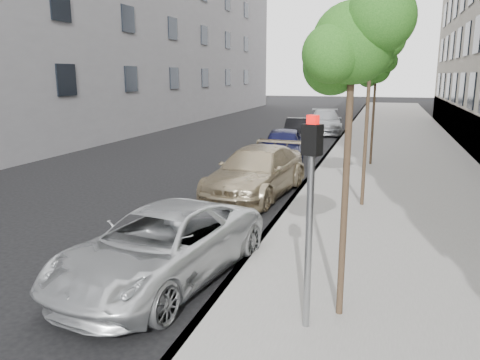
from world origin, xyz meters
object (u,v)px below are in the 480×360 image
at_px(signal_pole, 310,199).
at_px(tree_near, 355,44).
at_px(suv, 256,172).
at_px(sedan_black, 299,131).
at_px(sedan_blue, 283,146).
at_px(tree_far, 377,69).
at_px(tree_mid, 372,52).
at_px(sedan_rear, 325,122).
at_px(minivan, 161,246).

bearing_deg(signal_pole, tree_near, 72.44).
height_order(suv, sedan_black, suv).
distance_m(suv, sedan_blue, 5.79).
bearing_deg(sedan_blue, tree_far, -7.90).
xyz_separation_m(signal_pole, sedan_black, (-3.61, 19.37, -1.38)).
bearing_deg(sedan_black, tree_mid, -77.03).
relative_size(tree_mid, tree_far, 1.10).
height_order(sedan_blue, sedan_black, sedan_blue).
bearing_deg(suv, tree_mid, -5.02).
height_order(signal_pole, sedan_blue, signal_pole).
height_order(tree_far, sedan_rear, tree_far).
relative_size(minivan, sedan_black, 1.15).
distance_m(tree_mid, tree_far, 6.51).
distance_m(tree_near, minivan, 4.85).
bearing_deg(tree_near, minivan, 170.50).
height_order(tree_near, suv, tree_near).
bearing_deg(sedan_rear, suv, -97.63).
xyz_separation_m(minivan, sedan_rear, (0.00, 23.55, 0.08)).
xyz_separation_m(tree_mid, sedan_black, (-4.07, 12.34, -3.64)).
xyz_separation_m(signal_pole, suv, (-2.87, 7.70, -1.32)).
bearing_deg(tree_mid, sedan_rear, 100.70).
xyz_separation_m(minivan, sedan_black, (-0.74, 18.29, 0.02)).
height_order(minivan, sedan_rear, sedan_rear).
height_order(tree_near, sedan_rear, tree_near).
relative_size(tree_mid, minivan, 1.04).
distance_m(tree_near, tree_far, 13.00).
bearing_deg(tree_mid, sedan_black, 108.25).
xyz_separation_m(sedan_black, sedan_rear, (0.74, 5.27, 0.05)).
xyz_separation_m(tree_mid, sedan_blue, (-3.71, 6.44, -3.59)).
bearing_deg(minivan, sedan_black, 101.55).
relative_size(signal_pole, sedan_rear, 0.60).
bearing_deg(tree_mid, tree_near, -90.00).
height_order(suv, sedan_rear, suv).
relative_size(signal_pole, minivan, 0.64).
distance_m(tree_near, sedan_rear, 24.58).
bearing_deg(tree_mid, suv, 168.66).
bearing_deg(tree_far, tree_mid, -90.00).
xyz_separation_m(tree_far, sedan_rear, (-3.33, 11.11, -3.21)).
bearing_deg(sedan_rear, signal_pole, -90.99).
bearing_deg(minivan, suv, 99.22).
xyz_separation_m(tree_near, minivan, (-3.33, 0.56, -3.48)).
xyz_separation_m(tree_near, tree_mid, (0.00, 6.50, 0.19)).
height_order(tree_far, minivan, tree_far).
bearing_deg(tree_near, suv, 114.90).
distance_m(sedan_blue, sedan_black, 5.91).
bearing_deg(sedan_blue, signal_pole, -85.24).
xyz_separation_m(signal_pole, sedan_blue, (-3.25, 13.47, -1.32)).
bearing_deg(suv, sedan_rear, 96.31).
bearing_deg(suv, minivan, -83.69).
height_order(minivan, sedan_blue, sedan_blue).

